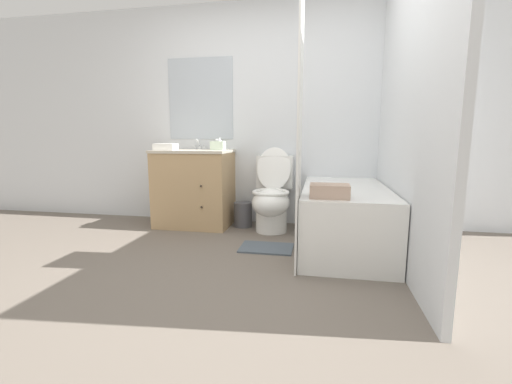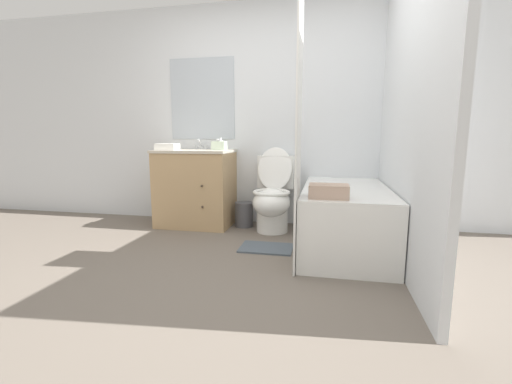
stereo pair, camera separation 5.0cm
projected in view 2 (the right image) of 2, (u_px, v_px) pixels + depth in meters
The scene contains 14 objects.
ground_plane at pixel (227, 282), 2.41m from camera, with size 14.00×14.00×0.00m, color #6B6056.
wall_back at pixel (269, 116), 3.92m from camera, with size 8.00×0.06×2.50m.
wall_right at pixel (402, 107), 2.81m from camera, with size 0.05×2.74×2.50m.
vanity_cabinet at pixel (196, 187), 3.92m from camera, with size 0.84×0.60×0.87m.
sink_faucet at pixel (201, 146), 4.03m from camera, with size 0.14×0.12×0.12m.
toilet at pixel (273, 198), 3.68m from camera, with size 0.40×0.68×0.90m.
bathtub at pixel (345, 217), 3.15m from camera, with size 0.75×1.53×0.56m.
shower_curtain at pixel (298, 135), 2.51m from camera, with size 0.02×0.38×2.04m.
wastebasket at pixel (244, 214), 3.89m from camera, with size 0.20×0.20×0.28m.
tissue_box at pixel (219, 145), 3.81m from camera, with size 0.15×0.13×0.12m.
soap_dispenser at pixel (220, 145), 3.77m from camera, with size 0.05×0.05×0.14m.
hand_towel_folded at pixel (167, 147), 3.76m from camera, with size 0.23×0.16×0.07m.
bath_towel_folded at pixel (329, 191), 2.56m from camera, with size 0.29×0.20×0.10m.
bath_mat at pixel (266, 248), 3.13m from camera, with size 0.48×0.33×0.02m.
Camera 2 is at (0.66, -2.19, 1.01)m, focal length 24.00 mm.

